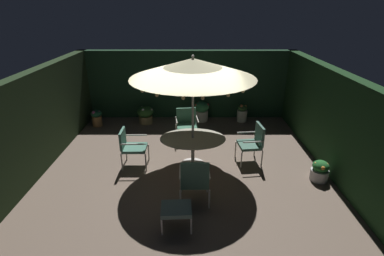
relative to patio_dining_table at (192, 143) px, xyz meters
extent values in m
cube|color=brown|center=(-0.19, -0.24, -0.63)|extent=(7.49, 7.81, 0.02)
cube|color=#183320|center=(-0.19, 3.51, 0.57)|extent=(7.49, 0.30, 2.37)
cube|color=#1E2E19|center=(-3.78, -0.24, 0.57)|extent=(0.30, 7.81, 2.37)
cube|color=#18351A|center=(3.41, -0.24, 0.57)|extent=(0.30, 7.81, 2.37)
cylinder|color=beige|center=(0.00, 0.00, -0.60)|extent=(0.60, 0.60, 0.03)
cylinder|color=beige|center=(0.00, 0.00, -0.25)|extent=(0.09, 0.09, 0.73)
ellipsoid|color=#B3AF99|center=(0.00, 0.00, 0.13)|extent=(1.63, 1.26, 0.03)
cylinder|color=silver|center=(0.00, 0.00, 0.59)|extent=(0.06, 0.06, 2.42)
cone|color=beige|center=(0.00, 0.00, 1.87)|extent=(2.88, 2.88, 0.44)
sphere|color=silver|center=(0.00, 0.00, 2.13)|extent=(0.07, 0.07, 0.07)
sphere|color=#F9DB8C|center=(1.30, 0.00, 1.57)|extent=(0.07, 0.07, 0.07)
sphere|color=#F9DB8C|center=(1.21, 0.47, 1.57)|extent=(0.07, 0.07, 0.07)
sphere|color=#F9DB8C|center=(1.01, 0.81, 1.57)|extent=(0.07, 0.07, 0.07)
sphere|color=#F9DB8C|center=(0.65, 1.12, 1.57)|extent=(0.07, 0.07, 0.07)
sphere|color=#F9DB8C|center=(0.19, 1.28, 1.57)|extent=(0.07, 0.07, 0.07)
sphere|color=#F9DB8C|center=(-0.23, 1.28, 1.57)|extent=(0.07, 0.07, 0.07)
sphere|color=#F9DB8C|center=(-0.66, 1.11, 1.57)|extent=(0.07, 0.07, 0.07)
sphere|color=#F9DB8C|center=(-0.98, 0.84, 1.57)|extent=(0.07, 0.07, 0.07)
sphere|color=#F9DB8C|center=(-1.24, 0.38, 1.57)|extent=(0.07, 0.07, 0.07)
sphere|color=#F9DB8C|center=(-1.30, 0.06, 1.57)|extent=(0.07, 0.07, 0.07)
sphere|color=#F9DB8C|center=(-1.22, -0.45, 1.57)|extent=(0.07, 0.07, 0.07)
sphere|color=#F9DB8C|center=(-1.03, -0.79, 1.57)|extent=(0.07, 0.07, 0.07)
sphere|color=#F9DB8C|center=(-0.70, -1.09, 1.57)|extent=(0.07, 0.07, 0.07)
sphere|color=#F9DB8C|center=(-0.18, -1.28, 1.57)|extent=(0.07, 0.07, 0.07)
sphere|color=#F9DB8C|center=(0.18, -1.28, 1.57)|extent=(0.07, 0.07, 0.07)
sphere|color=#F9DB8C|center=(0.68, -1.11, 1.57)|extent=(0.07, 0.07, 0.07)
sphere|color=#F9DB8C|center=(1.01, -0.82, 1.57)|extent=(0.07, 0.07, 0.07)
sphere|color=#F9DB8C|center=(1.22, -0.45, 1.57)|extent=(0.07, 0.07, 0.07)
cylinder|color=beige|center=(0.17, 1.20, -0.40)|extent=(0.04, 0.04, 0.43)
cylinder|color=beige|center=(-0.44, 1.13, -0.40)|extent=(0.04, 0.04, 0.43)
cylinder|color=beige|center=(0.11, 1.76, -0.40)|extent=(0.04, 0.04, 0.43)
cylinder|color=beige|center=(-0.51, 1.69, -0.40)|extent=(0.04, 0.04, 0.43)
cube|color=#42795D|center=(-0.17, 1.44, -0.15)|extent=(0.66, 0.61, 0.07)
cube|color=#42795D|center=(-0.20, 1.71, 0.10)|extent=(0.60, 0.13, 0.44)
cylinder|color=beige|center=(0.14, 1.48, 0.05)|extent=(0.10, 0.54, 0.04)
cylinder|color=beige|center=(-0.48, 1.41, 0.05)|extent=(0.10, 0.54, 0.04)
cylinder|color=beige|center=(-1.16, 0.25, -0.39)|extent=(0.04, 0.04, 0.45)
cylinder|color=beige|center=(-1.16, -0.28, -0.39)|extent=(0.04, 0.04, 0.45)
cylinder|color=beige|center=(-1.75, 0.25, -0.39)|extent=(0.04, 0.04, 0.45)
cylinder|color=beige|center=(-1.74, -0.28, -0.39)|extent=(0.04, 0.04, 0.45)
cube|color=#497C69|center=(-1.45, -0.02, -0.13)|extent=(0.58, 0.53, 0.07)
cube|color=#497C69|center=(-1.74, -0.02, 0.13)|extent=(0.07, 0.51, 0.45)
cylinder|color=beige|center=(-1.46, 0.25, 0.10)|extent=(0.56, 0.04, 0.04)
cylinder|color=beige|center=(-1.45, -0.28, 0.10)|extent=(0.56, 0.04, 0.04)
cylinder|color=silver|center=(-0.26, -1.19, -0.40)|extent=(0.04, 0.04, 0.44)
cylinder|color=silver|center=(0.31, -1.18, -0.40)|extent=(0.04, 0.04, 0.44)
cylinder|color=silver|center=(-0.25, -1.73, -0.40)|extent=(0.04, 0.04, 0.44)
cylinder|color=silver|center=(0.32, -1.72, -0.40)|extent=(0.04, 0.04, 0.44)
cube|color=#49725B|center=(0.03, -1.45, -0.14)|extent=(0.57, 0.54, 0.07)
cube|color=#49725B|center=(0.04, -1.71, 0.16)|extent=(0.55, 0.07, 0.53)
cylinder|color=silver|center=(-0.26, -1.46, 0.08)|extent=(0.05, 0.52, 0.04)
cylinder|color=silver|center=(0.32, -1.45, 0.08)|extent=(0.05, 0.52, 0.04)
cylinder|color=silver|center=(1.21, -0.15, -0.39)|extent=(0.04, 0.04, 0.44)
cylinder|color=silver|center=(1.15, 0.42, -0.39)|extent=(0.04, 0.04, 0.44)
cylinder|color=silver|center=(1.74, -0.09, -0.39)|extent=(0.04, 0.04, 0.44)
cylinder|color=silver|center=(1.67, 0.48, -0.39)|extent=(0.04, 0.04, 0.44)
cube|color=#4A7263|center=(1.44, 0.16, -0.14)|extent=(0.58, 0.62, 0.07)
cube|color=#4A7263|center=(1.70, 0.19, 0.15)|extent=(0.12, 0.56, 0.51)
cylinder|color=silver|center=(1.48, -0.12, 0.09)|extent=(0.51, 0.09, 0.04)
cylinder|color=silver|center=(1.41, 0.45, 0.09)|extent=(0.51, 0.09, 0.04)
cylinder|color=silver|center=(-0.58, -2.04, -0.44)|extent=(0.03, 0.03, 0.35)
cylinder|color=silver|center=(-0.06, -2.01, -0.44)|extent=(0.03, 0.03, 0.35)
cylinder|color=silver|center=(-0.55, -2.46, -0.44)|extent=(0.03, 0.03, 0.35)
cylinder|color=silver|center=(-0.03, -2.43, -0.44)|extent=(0.03, 0.03, 0.35)
cube|color=slate|center=(-0.31, -2.23, -0.22)|extent=(0.57, 0.48, 0.08)
cylinder|color=#A0703F|center=(-3.23, 2.57, -0.45)|extent=(0.32, 0.32, 0.34)
ellipsoid|color=#17492E|center=(-3.23, 2.57, -0.18)|extent=(0.36, 0.36, 0.25)
sphere|color=#C13C7D|center=(-3.14, 2.56, -0.12)|extent=(0.10, 0.10, 0.10)
sphere|color=#B63480|center=(-3.27, 2.72, -0.17)|extent=(0.07, 0.07, 0.07)
sphere|color=#A83F72|center=(-3.32, 2.58, -0.13)|extent=(0.07, 0.07, 0.07)
sphere|color=#AE438A|center=(-3.27, 2.46, -0.10)|extent=(0.10, 0.10, 0.10)
cylinder|color=beige|center=(0.31, 3.06, -0.43)|extent=(0.47, 0.47, 0.37)
ellipsoid|color=#2D7240|center=(0.31, 3.06, -0.11)|extent=(0.52, 0.52, 0.37)
sphere|color=red|center=(0.53, 3.04, -0.03)|extent=(0.09, 0.09, 0.09)
sphere|color=red|center=(0.39, 3.17, -0.05)|extent=(0.07, 0.07, 0.07)
sphere|color=red|center=(0.20, 3.13, 0.02)|extent=(0.08, 0.08, 0.08)
sphere|color=#C83837|center=(0.12, 2.98, -0.03)|extent=(0.09, 0.09, 0.09)
sphere|color=#CC323B|center=(0.37, 2.90, -0.05)|extent=(0.08, 0.08, 0.08)
cylinder|color=beige|center=(1.73, 2.99, -0.41)|extent=(0.35, 0.35, 0.40)
ellipsoid|color=#2C5126|center=(1.73, 2.99, -0.13)|extent=(0.31, 0.31, 0.22)
sphere|color=orange|center=(1.83, 2.97, -0.05)|extent=(0.07, 0.07, 0.07)
sphere|color=orange|center=(1.70, 3.06, -0.07)|extent=(0.10, 0.10, 0.10)
sphere|color=#EA7942|center=(1.69, 2.93, -0.05)|extent=(0.10, 0.10, 0.10)
cylinder|color=olive|center=(-1.62, 2.83, -0.48)|extent=(0.47, 0.47, 0.26)
ellipsoid|color=#234B1F|center=(-1.62, 2.83, -0.20)|extent=(0.55, 0.55, 0.38)
sphere|color=beige|center=(-1.41, 2.78, -0.12)|extent=(0.08, 0.08, 0.08)
sphere|color=beige|center=(-1.75, 2.99, -0.10)|extent=(0.09, 0.09, 0.09)
sphere|color=silver|center=(-1.66, 2.66, -0.08)|extent=(0.10, 0.10, 0.10)
cylinder|color=silver|center=(2.95, -0.70, -0.48)|extent=(0.41, 0.41, 0.26)
ellipsoid|color=#22632A|center=(2.95, -0.70, -0.25)|extent=(0.37, 0.37, 0.26)
sphere|color=orange|center=(3.06, -0.72, -0.20)|extent=(0.10, 0.10, 0.10)
sphere|color=#D6723E|center=(2.99, -0.55, -0.24)|extent=(0.08, 0.08, 0.08)
sphere|color=#ED8D44|center=(2.82, -0.69, -0.18)|extent=(0.06, 0.06, 0.06)
sphere|color=orange|center=(2.93, -0.84, -0.22)|extent=(0.10, 0.10, 0.10)
camera|label=1|loc=(-0.02, -6.38, 3.16)|focal=26.72mm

